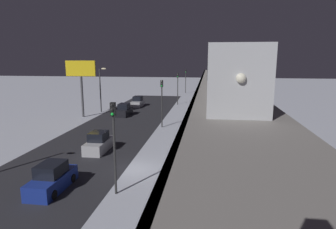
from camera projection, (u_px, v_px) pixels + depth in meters
ground_plane at (134, 169)px, 24.25m from camera, size 240.00×240.00×0.00m
avenue_asphalt at (65, 165)px, 25.10m from camera, size 11.00×96.35×0.01m
elevated_railway at (225, 105)px, 22.15m from camera, size 5.00×96.35×6.50m
subway_train at (219, 65)px, 39.32m from camera, size 2.94×55.47×3.40m
sedan_blue at (52, 179)px, 20.35m from camera, size 1.91×4.40×1.97m
sedan_silver at (99, 143)px, 28.93m from camera, size 1.80×4.20×1.97m
sedan_black at (124, 111)px, 47.03m from camera, size 1.80×4.48×1.97m
sedan_silver_2 at (138, 102)px, 56.06m from camera, size 1.80×4.41×1.97m
traffic_light_near at (114, 135)px, 19.04m from camera, size 0.32×0.44×6.40m
traffic_light_mid at (162, 97)px, 38.26m from camera, size 0.32×0.44×6.40m
traffic_light_far at (178, 84)px, 57.48m from camera, size 0.32×0.44×6.40m
traffic_light_distant at (186, 78)px, 76.69m from camera, size 0.32×0.44×6.40m
commercial_billboard at (81, 74)px, 44.71m from camera, size 4.80×0.36×8.90m
street_lamp_far at (101, 84)px, 49.30m from camera, size 1.35×0.44×7.65m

